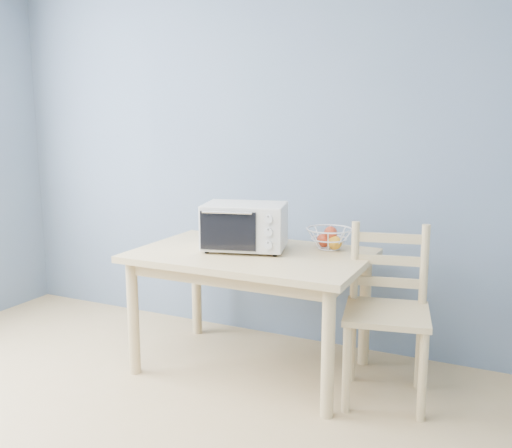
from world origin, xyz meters
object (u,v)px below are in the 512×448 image
at_px(dining_table, 251,268).
at_px(dining_chair, 387,315).
at_px(toaster_oven, 242,226).
at_px(fruit_basket, 330,238).

bearing_deg(dining_table, dining_chair, -0.15).
height_order(dining_table, toaster_oven, toaster_oven).
height_order(toaster_oven, dining_chair, toaster_oven).
xyz_separation_m(toaster_oven, dining_chair, (0.92, -0.03, -0.42)).
bearing_deg(toaster_oven, dining_chair, -16.59).
distance_m(toaster_oven, dining_chair, 1.01).
distance_m(dining_table, fruit_basket, 0.53).
bearing_deg(dining_chair, dining_table, 168.22).
xyz_separation_m(toaster_oven, fruit_basket, (0.48, 0.26, -0.08)).
relative_size(toaster_oven, fruit_basket, 1.60).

